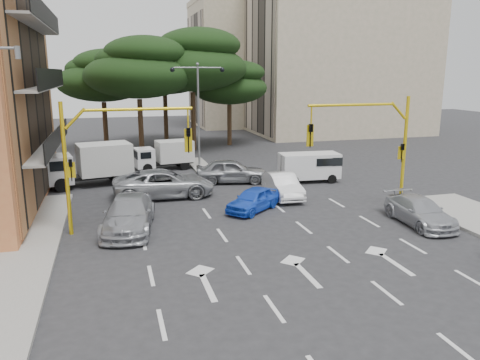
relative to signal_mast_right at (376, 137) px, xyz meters
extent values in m
plane|color=#28282B|center=(-6.80, -1.99, -3.88)|extent=(120.00, 120.00, 0.00)
cube|color=gray|center=(-6.80, 14.01, -3.81)|extent=(1.40, 6.00, 0.15)
cube|color=black|center=(-17.24, 6.01, 2.12)|extent=(0.12, 14.72, 11.20)
cube|color=tan|center=(13.20, 30.01, 5.12)|extent=(20.00, 12.00, 18.00)
cube|color=black|center=(3.14, 30.01, 4.62)|extent=(0.12, 11.04, 16.20)
cube|color=tan|center=(6.20, 42.01, 4.12)|extent=(16.00, 12.00, 16.00)
cube|color=black|center=(-1.86, 42.01, 3.62)|extent=(0.12, 11.04, 14.20)
cube|color=tan|center=(6.20, 42.01, 12.47)|extent=(16.15, 12.15, 0.70)
cylinder|color=#382616|center=(-10.80, 20.01, -1.41)|extent=(0.44, 0.44, 4.95)
ellipsoid|color=black|center=(-10.80, 20.01, 3.05)|extent=(9.15, 9.15, 3.87)
ellipsoid|color=black|center=(-10.20, 19.61, 4.92)|extent=(6.86, 6.86, 2.86)
ellipsoid|color=black|center=(-11.30, 20.31, 4.37)|extent=(6.07, 6.07, 2.64)
cylinder|color=#382616|center=(-5.80, 22.01, -1.18)|extent=(0.44, 0.44, 5.40)
ellipsoid|color=black|center=(-5.80, 22.01, 3.68)|extent=(9.98, 9.98, 4.22)
ellipsoid|color=black|center=(-5.20, 21.61, 5.72)|extent=(7.49, 7.49, 3.12)
ellipsoid|color=black|center=(-6.30, 22.31, 5.12)|extent=(6.62, 6.62, 2.88)
cylinder|color=#382616|center=(-13.80, 24.01, -1.63)|extent=(0.44, 0.44, 4.50)
ellipsoid|color=black|center=(-13.80, 24.01, 2.42)|extent=(8.32, 8.32, 3.52)
ellipsoid|color=black|center=(-13.20, 23.61, 4.12)|extent=(6.24, 6.24, 2.60)
ellipsoid|color=black|center=(-14.30, 24.31, 3.62)|extent=(5.52, 5.52, 2.40)
cylinder|color=#382616|center=(-1.80, 24.01, -1.86)|extent=(0.44, 0.44, 4.05)
ellipsoid|color=black|center=(-1.80, 24.01, 1.79)|extent=(7.49, 7.49, 3.17)
ellipsoid|color=black|center=(-1.20, 23.61, 3.32)|extent=(5.62, 5.62, 2.34)
ellipsoid|color=black|center=(-2.30, 24.31, 2.87)|extent=(4.97, 4.97, 2.16)
cylinder|color=#382616|center=(-7.80, 27.01, -1.41)|extent=(0.44, 0.44, 4.95)
ellipsoid|color=black|center=(-7.80, 27.01, 3.05)|extent=(9.15, 9.15, 3.87)
ellipsoid|color=black|center=(-7.20, 26.61, 4.92)|extent=(6.86, 6.86, 2.86)
ellipsoid|color=black|center=(-8.30, 27.31, 4.37)|extent=(6.07, 6.07, 2.64)
cylinder|color=yellow|center=(1.80, 0.01, -0.88)|extent=(0.18, 0.18, 6.00)
cylinder|color=yellow|center=(1.25, 0.01, 1.37)|extent=(0.95, 0.14, 0.95)
cylinder|color=yellow|center=(-1.50, 0.01, 1.72)|extent=(4.80, 0.14, 0.14)
cylinder|color=yellow|center=(-3.70, 0.01, 1.27)|extent=(0.08, 0.08, 0.90)
imported|color=black|center=(-3.70, 0.01, 0.22)|extent=(0.20, 0.24, 1.20)
cube|color=yellow|center=(-3.70, 0.09, 0.22)|extent=(0.36, 0.06, 1.10)
imported|color=black|center=(1.58, -0.14, -0.88)|extent=(0.16, 0.20, 1.00)
cube|color=yellow|center=(1.58, -0.04, -0.88)|extent=(0.35, 0.08, 0.70)
cylinder|color=yellow|center=(-15.40, 0.01, -0.88)|extent=(0.18, 0.18, 6.00)
cylinder|color=yellow|center=(-14.85, 0.01, 1.37)|extent=(0.95, 0.14, 0.95)
cylinder|color=yellow|center=(-12.10, 0.01, 1.72)|extent=(4.80, 0.14, 0.14)
cylinder|color=yellow|center=(-9.90, 0.01, 1.27)|extent=(0.08, 0.08, 0.90)
imported|color=black|center=(-9.90, 0.01, 0.22)|extent=(0.20, 0.24, 1.20)
cube|color=yellow|center=(-9.90, 0.09, 0.22)|extent=(0.36, 0.06, 1.10)
imported|color=black|center=(-15.18, -0.14, -0.88)|extent=(0.16, 0.20, 1.00)
cube|color=yellow|center=(-15.18, -0.04, -0.88)|extent=(0.35, 0.08, 0.70)
cylinder|color=slate|center=(-16.40, -2.99, 4.02)|extent=(0.20, 0.20, 0.45)
cylinder|color=slate|center=(-6.80, 14.01, 0.02)|extent=(0.16, 0.16, 7.50)
cylinder|color=slate|center=(-7.70, 14.01, 3.67)|extent=(1.80, 0.10, 0.10)
sphere|color=black|center=(-8.70, 14.01, 3.52)|extent=(0.36, 0.36, 0.36)
cylinder|color=slate|center=(-5.90, 14.01, 3.67)|extent=(1.80, 0.10, 0.10)
sphere|color=black|center=(-4.90, 14.01, 3.52)|extent=(0.36, 0.36, 0.36)
sphere|color=slate|center=(-6.80, 14.01, 3.92)|extent=(0.24, 0.24, 0.24)
imported|color=silver|center=(-3.80, 3.54, -3.18)|extent=(1.72, 4.33, 1.40)
imported|color=blue|center=(-6.30, 1.32, -3.26)|extent=(3.73, 3.47, 1.24)
imported|color=#9E9FA5|center=(-12.81, -0.06, -3.11)|extent=(3.01, 5.63, 1.55)
imported|color=#A5A8AD|center=(-10.53, 5.44, -3.06)|extent=(5.94, 2.78, 1.64)
imported|color=gray|center=(-5.80, 7.94, -3.08)|extent=(5.02, 2.85, 1.61)
imported|color=#AFB1B7|center=(0.80, -3.02, -3.23)|extent=(2.07, 4.57, 1.30)
camera|label=1|loc=(-13.42, -21.57, 3.35)|focal=35.00mm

